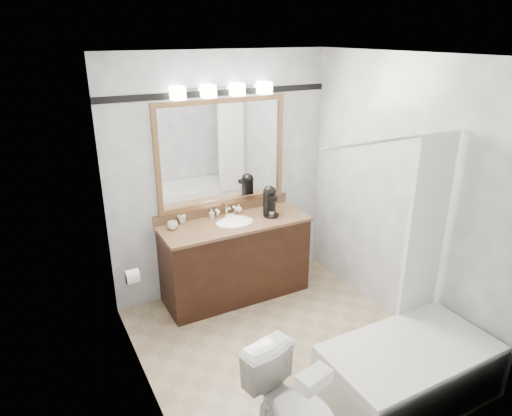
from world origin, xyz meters
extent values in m
cube|color=tan|center=(0.00, 0.00, -0.01)|extent=(2.40, 2.60, 0.01)
cube|color=white|center=(0.00, 0.00, 2.50)|extent=(2.40, 2.60, 0.01)
cube|color=white|center=(0.00, 1.30, 1.25)|extent=(2.40, 0.01, 2.50)
cube|color=white|center=(0.00, -1.30, 1.25)|extent=(2.40, 0.01, 2.50)
cube|color=white|center=(-1.20, 0.00, 1.25)|extent=(0.01, 2.60, 2.50)
cube|color=white|center=(1.20, 0.00, 1.25)|extent=(0.01, 2.60, 2.50)
cube|color=black|center=(0.00, 1.01, 0.41)|extent=(1.50, 0.55, 0.82)
cube|color=#9C6E49|center=(0.00, 1.01, 0.83)|extent=(1.53, 0.58, 0.03)
cube|color=#9C6E49|center=(0.00, 1.29, 0.90)|extent=(1.53, 0.03, 0.10)
ellipsoid|color=white|center=(0.00, 1.01, 0.82)|extent=(0.44, 0.34, 0.14)
cube|color=#956943|center=(0.00, 1.28, 2.02)|extent=(1.40, 0.04, 0.05)
cube|color=#956943|center=(0.00, 1.28, 0.97)|extent=(1.40, 0.04, 0.05)
cube|color=#956943|center=(-0.68, 1.28, 1.50)|extent=(0.05, 0.04, 1.00)
cube|color=#956943|center=(0.68, 1.28, 1.50)|extent=(0.05, 0.04, 1.00)
cube|color=white|center=(0.00, 1.29, 1.50)|extent=(1.30, 0.01, 1.00)
cube|color=silver|center=(0.00, 1.27, 2.15)|extent=(0.90, 0.05, 0.03)
cube|color=white|center=(-0.45, 1.22, 2.13)|extent=(0.12, 0.12, 0.12)
cube|color=white|center=(-0.15, 1.22, 2.13)|extent=(0.12, 0.12, 0.12)
cube|color=white|center=(0.15, 1.22, 2.13)|extent=(0.12, 0.12, 0.12)
cube|color=white|center=(0.45, 1.22, 2.13)|extent=(0.12, 0.12, 0.12)
cube|color=black|center=(0.00, 1.29, 2.10)|extent=(2.40, 0.01, 0.06)
cube|color=white|center=(0.53, -0.92, 0.23)|extent=(1.30, 0.72, 0.45)
cylinder|color=silver|center=(0.53, -0.54, 1.95)|extent=(1.30, 0.02, 0.02)
cube|color=white|center=(0.95, -0.55, 1.18)|extent=(0.40, 0.04, 1.55)
cylinder|color=white|center=(-1.14, 0.66, 0.70)|extent=(0.11, 0.12, 0.12)
imported|color=white|center=(-0.50, -0.92, 0.35)|extent=(0.53, 0.75, 0.69)
cube|color=white|center=(-0.50, -1.12, 0.74)|extent=(0.24, 0.16, 0.09)
cylinder|color=black|center=(0.40, 0.98, 0.86)|extent=(0.16, 0.16, 0.02)
cylinder|color=black|center=(0.41, 1.03, 0.98)|extent=(0.14, 0.14, 0.24)
sphere|color=black|center=(0.41, 1.03, 1.10)|extent=(0.14, 0.14, 0.14)
cube|color=black|center=(0.40, 0.96, 1.05)|extent=(0.11, 0.11, 0.05)
cylinder|color=silver|center=(0.40, 0.96, 0.89)|extent=(0.05, 0.05, 0.05)
imported|color=white|center=(-0.61, 1.14, 0.89)|extent=(0.13, 0.13, 0.08)
imported|color=white|center=(-0.48, 1.23, 0.89)|extent=(0.10, 0.10, 0.08)
imported|color=white|center=(-0.16, 1.23, 0.90)|extent=(0.05, 0.05, 0.09)
imported|color=white|center=(0.15, 1.22, 0.90)|extent=(0.07, 0.07, 0.09)
cube|color=beige|center=(0.00, 1.13, 0.86)|extent=(0.09, 0.06, 0.03)
camera|label=1|loc=(-1.82, -2.85, 2.65)|focal=32.00mm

